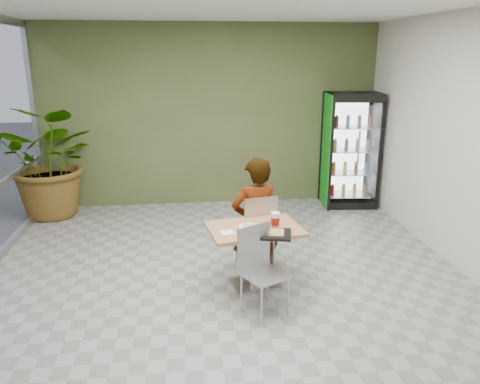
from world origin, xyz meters
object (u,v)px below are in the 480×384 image
at_px(chair_far, 258,226).
at_px(dining_table, 254,244).
at_px(soda_cup, 275,220).
at_px(chair_near, 259,262).
at_px(cafeteria_tray, 269,234).
at_px(beverage_fridge, 351,150).
at_px(potted_plant, 52,161).
at_px(seated_woman, 255,225).

bearing_deg(chair_far, dining_table, 64.36).
bearing_deg(dining_table, soda_cup, -9.71).
relative_size(chair_near, cafeteria_tray, 1.97).
relative_size(dining_table, beverage_fridge, 0.57).
bearing_deg(potted_plant, cafeteria_tray, -45.77).
xyz_separation_m(cafeteria_tray, potted_plant, (-3.11, 3.20, 0.19)).
distance_m(beverage_fridge, potted_plant, 5.15).
relative_size(chair_far, seated_woman, 0.56).
xyz_separation_m(dining_table, seated_woman, (0.09, 0.55, 0.04)).
height_order(chair_near, seated_woman, seated_woman).
xyz_separation_m(chair_far, beverage_fridge, (2.05, 2.46, 0.44)).
distance_m(seated_woman, beverage_fridge, 3.21).
height_order(dining_table, seated_woman, seated_woman).
bearing_deg(chair_near, chair_far, 53.72).
relative_size(chair_near, potted_plant, 0.49).
relative_size(soda_cup, potted_plant, 0.10).
xyz_separation_m(soda_cup, potted_plant, (-3.22, 2.97, 0.11)).
bearing_deg(seated_woman, beverage_fridge, -143.31).
height_order(chair_near, potted_plant, potted_plant).
relative_size(chair_far, potted_plant, 0.52).
height_order(dining_table, cafeteria_tray, cafeteria_tray).
bearing_deg(cafeteria_tray, seated_woman, 92.29).
relative_size(cafeteria_tray, potted_plant, 0.25).
bearing_deg(dining_table, seated_woman, 80.41).
bearing_deg(cafeteria_tray, dining_table, 115.14).
bearing_deg(soda_cup, beverage_fridge, 57.16).
bearing_deg(beverage_fridge, cafeteria_tray, -116.60).
relative_size(dining_table, cafeteria_tray, 2.42).
distance_m(dining_table, seated_woman, 0.56).
xyz_separation_m(dining_table, chair_near, (-0.02, -0.52, 0.01)).
xyz_separation_m(dining_table, beverage_fridge, (2.17, 2.96, 0.48)).
bearing_deg(soda_cup, potted_plant, 137.31).
xyz_separation_m(chair_far, seated_woman, (-0.02, 0.05, -0.00)).
bearing_deg(seated_woman, chair_near, 71.27).
height_order(soda_cup, beverage_fridge, beverage_fridge).
bearing_deg(chair_near, potted_plant, 102.10).
distance_m(chair_near, potted_plant, 4.57).
relative_size(chair_far, cafeteria_tray, 2.07).
xyz_separation_m(chair_far, cafeteria_tray, (0.01, -0.76, 0.19)).
bearing_deg(potted_plant, chair_near, -49.32).
distance_m(chair_far, chair_near, 1.02).
relative_size(seated_woman, potted_plant, 0.92).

